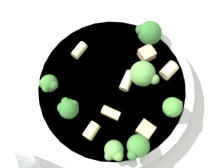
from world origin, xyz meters
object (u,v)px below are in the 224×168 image
at_px(rigatoni_1, 91,131).
at_px(rigatoni_4, 127,80).
at_px(broccoli_floret_1, 114,151).
at_px(rigatoni_3, 79,50).
at_px(rigatoni_0, 168,69).
at_px(pasta_bowl, 112,89).
at_px(broccoli_floret_3, 68,108).
at_px(broccoli_floret_4, 49,84).
at_px(chicken_chunk_1, 147,54).
at_px(broccoli_floret_0, 144,76).
at_px(broccoli_floret_2, 138,147).
at_px(rigatoni_2, 111,113).
at_px(broccoli_floret_5, 149,33).
at_px(chicken_chunk_0, 146,130).
at_px(broccoli_floret_6, 172,107).

relative_size(rigatoni_1, rigatoni_4, 0.78).
bearing_deg(broccoli_floret_1, rigatoni_3, 4.88).
bearing_deg(rigatoni_0, rigatoni_4, 90.94).
xyz_separation_m(pasta_bowl, broccoli_floret_3, (-0.02, 0.07, 0.04)).
xyz_separation_m(broccoli_floret_4, rigatoni_1, (-0.08, -0.04, -0.01)).
bearing_deg(broccoli_floret_1, rigatoni_1, 33.47).
height_order(broccoli_floret_4, chicken_chunk_1, broccoli_floret_4).
bearing_deg(rigatoni_1, broccoli_floret_0, -59.18).
relative_size(pasta_bowl, broccoli_floret_4, 8.03).
xyz_separation_m(broccoli_floret_2, rigatoni_3, (0.17, 0.05, -0.02)).
height_order(rigatoni_1, rigatoni_3, rigatoni_1).
height_order(broccoli_floret_2, chicken_chunk_1, broccoli_floret_2).
distance_m(broccoli_floret_0, rigatoni_1, 0.11).
xyz_separation_m(broccoli_floret_1, rigatoni_2, (0.06, -0.01, -0.02)).
bearing_deg(broccoli_floret_1, rigatoni_0, -48.41).
bearing_deg(pasta_bowl, rigatoni_4, -88.27).
height_order(broccoli_floret_5, rigatoni_2, broccoli_floret_5).
relative_size(broccoli_floret_1, broccoli_floret_3, 1.02).
relative_size(rigatoni_0, chicken_chunk_0, 1.16).
bearing_deg(broccoli_floret_4, broccoli_floret_6, -115.82).
xyz_separation_m(broccoli_floret_6, chicken_chunk_0, (-0.02, 0.04, -0.01)).
bearing_deg(broccoli_floret_1, rigatoni_2, -9.54).
relative_size(broccoli_floret_5, rigatoni_1, 1.73).
distance_m(broccoli_floret_4, broccoli_floret_5, 0.17).
bearing_deg(broccoli_floret_2, broccoli_floret_3, 46.80).
relative_size(broccoli_floret_0, rigatoni_1, 1.84).
xyz_separation_m(rigatoni_1, rigatoni_2, (0.02, -0.03, -0.00)).
bearing_deg(broccoli_floret_2, chicken_chunk_0, -40.39).
bearing_deg(broccoli_floret_5, broccoli_floret_3, 120.76).
distance_m(broccoli_floret_1, rigatoni_0, 0.15).
xyz_separation_m(broccoli_floret_2, rigatoni_2, (0.06, 0.02, -0.02)).
xyz_separation_m(broccoli_floret_1, broccoli_floret_2, (-0.00, -0.03, 0.00)).
distance_m(rigatoni_2, chicken_chunk_0, 0.06).
distance_m(broccoli_floret_4, rigatoni_2, 0.10).
bearing_deg(broccoli_floret_4, broccoli_floret_2, -139.59).
bearing_deg(pasta_bowl, broccoli_floret_5, -49.98).
bearing_deg(broccoli_floret_3, broccoli_floret_5, -59.24).
distance_m(broccoli_floret_4, rigatoni_0, 0.18).
relative_size(broccoli_floret_4, chicken_chunk_0, 1.47).
height_order(broccoli_floret_4, broccoli_floret_6, broccoli_floret_6).
distance_m(broccoli_floret_3, broccoli_floret_5, 0.17).
relative_size(broccoli_floret_1, rigatoni_0, 1.43).
bearing_deg(rigatoni_1, rigatoni_0, -65.39).
bearing_deg(chicken_chunk_1, pasta_bowl, 118.39).
distance_m(broccoli_floret_6, rigatoni_0, 0.06).
distance_m(broccoli_floret_2, rigatoni_2, 0.06).
relative_size(broccoli_floret_5, rigatoni_2, 1.51).
xyz_separation_m(broccoli_floret_4, rigatoni_0, (-0.02, -0.18, -0.01)).
bearing_deg(chicken_chunk_1, broccoli_floret_6, -174.98).
bearing_deg(broccoli_floret_4, broccoli_floret_5, -75.43).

